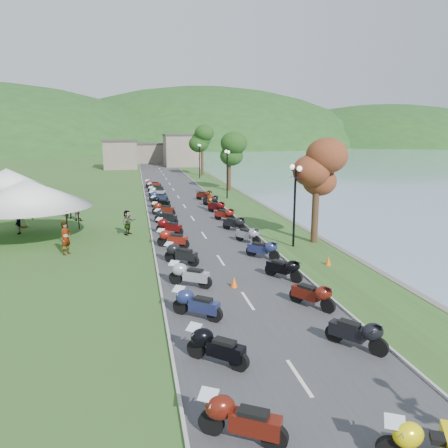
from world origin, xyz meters
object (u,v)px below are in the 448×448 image
vendor_tent_main (29,210)px  pedestrian_c (19,234)px  pedestrian_a (67,254)px  pedestrian_b (78,221)px

vendor_tent_main → pedestrian_c: size_ratio=3.39×
vendor_tent_main → pedestrian_a: (2.82, -4.12, -2.00)m
vendor_tent_main → pedestrian_c: (-1.23, 1.87, -2.00)m
pedestrian_a → pedestrian_c: 7.22m
pedestrian_a → pedestrian_c: (-4.05, 5.98, 0.00)m
pedestrian_b → pedestrian_c: bearing=53.9°
vendor_tent_main → pedestrian_c: bearing=123.4°
vendor_tent_main → pedestrian_a: 5.37m
pedestrian_b → pedestrian_a: bearing=99.1°
vendor_tent_main → pedestrian_c: 3.00m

